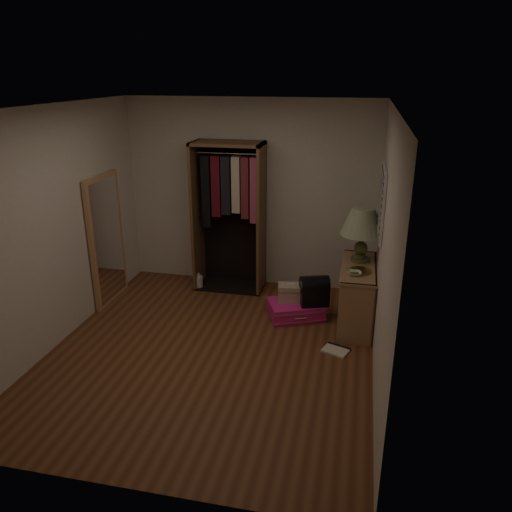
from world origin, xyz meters
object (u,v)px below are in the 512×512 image
train_case (291,293)px  console_bookshelf (357,292)px  floor_mirror (107,240)px  white_jug (199,282)px  open_wardrobe (230,204)px  black_bag (314,290)px  table_lamp (363,223)px  pink_suitcase (295,310)px

train_case → console_bookshelf: bearing=-9.5°
floor_mirror → white_jug: (1.02, 0.60, -0.76)m
console_bookshelf → train_case: bearing=179.1°
floor_mirror → train_case: (2.43, 0.04, -0.54)m
open_wardrobe → floor_mirror: size_ratio=1.21×
train_case → black_bag: (0.30, -0.05, 0.08)m
black_bag → white_jug: bearing=142.3°
black_bag → table_lamp: bearing=2.5°
pink_suitcase → table_lamp: 1.36m
open_wardrobe → floor_mirror: 1.70m
console_bookshelf → white_jug: size_ratio=5.19×
pink_suitcase → black_bag: 0.37m
black_bag → white_jug: 1.83m
train_case → white_jug: (-1.40, 0.56, -0.22)m
train_case → white_jug: train_case is taller
black_bag → table_lamp: table_lamp is taller
pink_suitcase → black_bag: bearing=-24.3°
pink_suitcase → table_lamp: (0.74, 0.19, 1.13)m
open_wardrobe → floor_mirror: bearing=-152.2°
floor_mirror → table_lamp: (3.24, 0.19, 0.38)m
floor_mirror → black_bag: bearing=-0.1°
black_bag → white_jug: (-1.70, 0.61, -0.30)m
console_bookshelf → floor_mirror: size_ratio=0.66×
white_jug → open_wardrobe: bearing=21.4°
open_wardrobe → white_jug: 1.22m
open_wardrobe → floor_mirror: open_wardrobe is taller
open_wardrobe → white_jug: (-0.44, -0.17, -1.12)m
console_bookshelf → train_case: size_ratio=3.26×
floor_mirror → train_case: size_ratio=4.95×
white_jug → train_case: bearing=-21.7°
black_bag → pink_suitcase: bearing=160.5°
floor_mirror → white_jug: size_ratio=7.88×
floor_mirror → pink_suitcase: bearing=-0.0°
table_lamp → white_jug: (-2.22, 0.41, -1.14)m
open_wardrobe → black_bag: 1.69m
table_lamp → floor_mirror: bearing=-176.7°
console_bookshelf → pink_suitcase: console_bookshelf is taller
open_wardrobe → pink_suitcase: (1.03, -0.77, -1.11)m
table_lamp → black_bag: bearing=-159.4°
floor_mirror → black_bag: 2.76m
train_case → white_jug: bearing=149.6°
console_bookshelf → pink_suitcase: bearing=-177.8°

